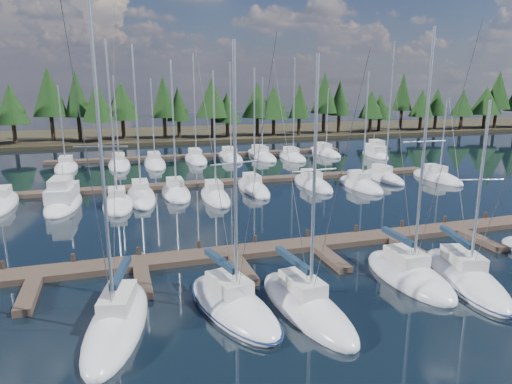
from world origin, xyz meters
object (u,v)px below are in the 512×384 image
object	(u,v)px
front_sailboat_2	(306,305)
motor_yacht_left	(63,201)
front_sailboat_4	(465,277)
motor_yacht_right	(375,153)
main_dock	(317,247)
front_sailboat_3	(408,275)
front_sailboat_0	(117,322)
front_sailboat_1	(233,305)

from	to	relation	value
front_sailboat_2	motor_yacht_left	size ratio (longest dim) A/B	1.44
front_sailboat_4	motor_yacht_right	size ratio (longest dim) A/B	1.30
main_dock	front_sailboat_3	world-z (taller)	front_sailboat_3
front_sailboat_0	front_sailboat_2	world-z (taller)	front_sailboat_0
front_sailboat_1	motor_yacht_left	size ratio (longest dim) A/B	1.50
front_sailboat_2	motor_yacht_right	world-z (taller)	front_sailboat_2
front_sailboat_1	front_sailboat_0	bearing A→B (deg)	-178.97
front_sailboat_2	motor_yacht_right	distance (m)	52.93
motor_yacht_right	main_dock	bearing A→B (deg)	-126.53
front_sailboat_0	front_sailboat_3	bearing A→B (deg)	2.35
front_sailboat_1	front_sailboat_4	world-z (taller)	front_sailboat_1
front_sailboat_4	front_sailboat_0	bearing A→B (deg)	178.35
front_sailboat_1	front_sailboat_4	bearing A→B (deg)	-2.75
main_dock	front_sailboat_4	bearing A→B (deg)	-50.41
front_sailboat_0	front_sailboat_2	xyz separation A→B (m)	(9.24, -1.04, -0.02)
main_dock	front_sailboat_3	size ratio (longest dim) A/B	2.93
front_sailboat_2	front_sailboat_3	world-z (taller)	front_sailboat_3
motor_yacht_left	motor_yacht_right	size ratio (longest dim) A/B	1.07
front_sailboat_1	front_sailboat_3	size ratio (longest dim) A/B	0.94
front_sailboat_4	motor_yacht_right	distance (m)	47.32
main_dock	front_sailboat_0	bearing A→B (deg)	-153.12
main_dock	motor_yacht_left	distance (m)	25.25
front_sailboat_1	front_sailboat_2	size ratio (longest dim) A/B	1.04
front_sailboat_3	motor_yacht_right	bearing A→B (deg)	60.92
front_sailboat_2	front_sailboat_4	world-z (taller)	front_sailboat_2
front_sailboat_0	motor_yacht_right	world-z (taller)	front_sailboat_0
front_sailboat_1	motor_yacht_left	distance (m)	26.44
front_sailboat_2	front_sailboat_3	bearing A→B (deg)	13.22
main_dock	front_sailboat_1	size ratio (longest dim) A/B	3.13
front_sailboat_0	front_sailboat_1	world-z (taller)	front_sailboat_0
front_sailboat_2	front_sailboat_4	xyz separation A→B (m)	(10.31, 0.48, -0.02)
main_dock	motor_yacht_right	world-z (taller)	motor_yacht_right
motor_yacht_left	front_sailboat_3	bearing A→B (deg)	-48.26
front_sailboat_2	front_sailboat_4	bearing A→B (deg)	2.67
front_sailboat_4	motor_yacht_left	world-z (taller)	front_sailboat_4
front_sailboat_0	front_sailboat_3	size ratio (longest dim) A/B	1.06
front_sailboat_2	main_dock	bearing A→B (deg)	61.85
front_sailboat_0	front_sailboat_4	distance (m)	19.55
main_dock	front_sailboat_1	bearing A→B (deg)	-139.15
front_sailboat_3	main_dock	bearing A→B (deg)	117.04
front_sailboat_0	front_sailboat_4	xyz separation A→B (m)	(19.55, -0.56, -0.05)
front_sailboat_1	front_sailboat_3	world-z (taller)	front_sailboat_3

